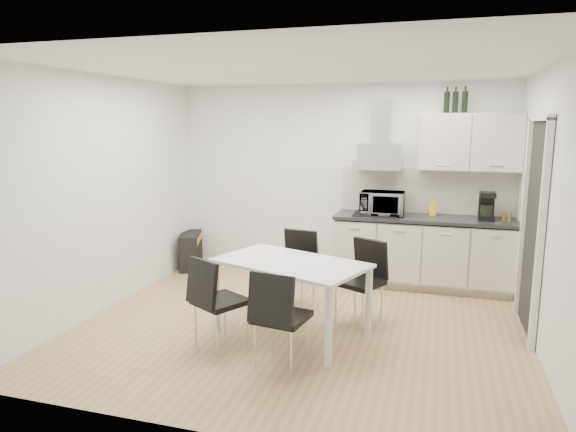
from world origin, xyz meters
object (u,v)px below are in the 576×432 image
kitchenette (427,223)px  dining_table (291,269)px  chair_near_right (282,318)px  chair_far_right (359,283)px  chair_near_left (221,302)px  floor_speaker (304,261)px  guitar_amp (191,251)px  chair_far_left (294,271)px

kitchenette → dining_table: bearing=-121.9°
dining_table → chair_near_right: (0.12, -0.69, -0.23)m
dining_table → chair_near_right: bearing=-59.9°
chair_far_right → chair_near_right: size_ratio=1.00×
chair_near_left → floor_speaker: chair_near_left is taller
chair_far_right → floor_speaker: bearing=-31.1°
guitar_amp → floor_speaker: (1.63, 0.25, -0.10)m
kitchenette → chair_far_right: size_ratio=2.86×
chair_near_right → kitchenette: bearing=76.2°
guitar_amp → chair_near_left: bearing=-76.8°
kitchenette → chair_near_left: kitchenette is taller
chair_far_left → chair_far_right: size_ratio=1.00×
guitar_amp → floor_speaker: bearing=-10.9°
chair_far_left → chair_far_right: 0.81m
chair_far_left → guitar_amp: size_ratio=1.32×
kitchenette → floor_speaker: kitchenette is taller
chair_near_left → guitar_amp: size_ratio=1.32×
chair_near_right → floor_speaker: size_ratio=2.72×
chair_near_right → guitar_amp: chair_near_right is taller
dining_table → chair_far_left: chair_far_left is taller
chair_near_right → chair_far_left: bearing=110.4°
dining_table → guitar_amp: bearing=157.6°
kitchenette → chair_far_left: kitchenette is taller
chair_near_right → floor_speaker: bearing=109.8°
chair_far_left → kitchenette: bearing=-129.2°
dining_table → chair_far_right: (0.61, 0.47, -0.23)m
kitchenette → chair_far_left: 1.92m
chair_near_left → chair_near_right: bearing=11.4°
chair_near_right → floor_speaker: (-0.55, 2.82, -0.28)m
kitchenette → chair_far_right: bearing=-112.4°
chair_far_right → kitchenette: bearing=-85.4°
chair_near_left → floor_speaker: bearing=116.8°
kitchenette → guitar_amp: (-3.29, -0.08, -0.57)m
chair_far_left → chair_near_right: 1.43m
chair_near_left → floor_speaker: size_ratio=2.72×
chair_far_right → chair_near_left: same height
kitchenette → floor_speaker: size_ratio=7.78×
dining_table → floor_speaker: (-0.43, 2.14, -0.51)m
chair_far_right → guitar_amp: 3.03m
kitchenette → chair_far_right: 1.67m
dining_table → chair_near_right: 0.73m
chair_near_right → guitar_amp: 3.38m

